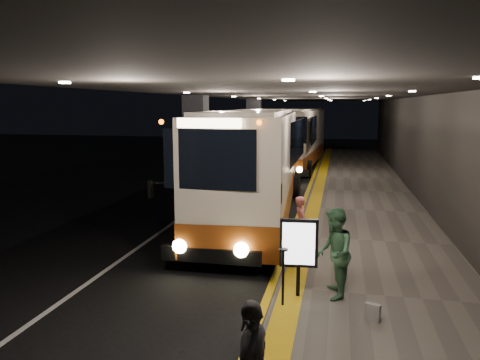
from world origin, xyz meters
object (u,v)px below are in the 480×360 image
(bag_polka, at_px, (373,312))
(stanchion_post, at_px, (283,278))
(info_sign, at_px, (299,245))
(coach_main, at_px, (255,169))
(passenger_boarding, at_px, (301,224))
(coach_second, at_px, (296,141))
(passenger_waiting_green, at_px, (334,253))

(bag_polka, height_order, stanchion_post, stanchion_post)
(info_sign, distance_m, stanchion_post, 0.77)
(bag_polka, bearing_deg, stanchion_post, 169.14)
(coach_main, relative_size, passenger_boarding, 8.14)
(info_sign, relative_size, stanchion_post, 1.43)
(coach_second, xyz_separation_m, passenger_waiting_green, (2.68, -20.71, -0.70))
(passenger_waiting_green, bearing_deg, passenger_boarding, -167.75)
(coach_main, bearing_deg, info_sign, -76.60)
(passenger_boarding, xyz_separation_m, stanchion_post, (-0.05, -3.58, -0.18))
(coach_main, xyz_separation_m, bag_polka, (3.56, -7.75, -1.49))
(coach_second, bearing_deg, passenger_boarding, -81.16)
(passenger_boarding, distance_m, stanchion_post, 3.59)
(passenger_waiting_green, bearing_deg, info_sign, -85.13)
(stanchion_post, bearing_deg, passenger_boarding, 89.20)
(coach_second, bearing_deg, info_sign, -81.45)
(passenger_boarding, xyz_separation_m, bag_polka, (1.63, -3.91, -0.58))
(coach_second, distance_m, info_sign, 20.93)
(passenger_boarding, xyz_separation_m, passenger_waiting_green, (0.90, -2.95, 0.18))
(bag_polka, distance_m, info_sign, 1.90)
(bag_polka, relative_size, info_sign, 0.20)
(coach_second, xyz_separation_m, info_sign, (1.97, -20.83, -0.53))
(coach_second, bearing_deg, coach_main, -87.52)
(bag_polka, relative_size, stanchion_post, 0.29)
(info_sign, bearing_deg, coach_main, 102.00)
(passenger_waiting_green, height_order, bag_polka, passenger_waiting_green)
(passenger_boarding, height_order, info_sign, info_sign)
(coach_main, distance_m, bag_polka, 8.66)
(coach_main, relative_size, coach_second, 1.02)
(coach_main, bearing_deg, coach_second, 85.59)
(coach_main, distance_m, passenger_boarding, 4.40)
(coach_main, relative_size, stanchion_post, 10.69)
(passenger_waiting_green, xyz_separation_m, info_sign, (-0.70, -0.12, 0.17))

